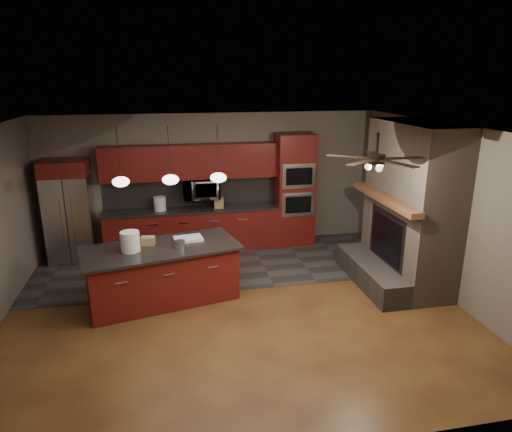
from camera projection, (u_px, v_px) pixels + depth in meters
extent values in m
plane|color=brown|center=(236.00, 308.00, 7.21)|extent=(7.00, 7.00, 0.00)
cube|color=white|center=(233.00, 129.00, 6.38)|extent=(7.00, 6.00, 0.02)
cube|color=#676052|center=(213.00, 181.00, 9.61)|extent=(7.00, 0.02, 2.80)
cube|color=#676052|center=(446.00, 211.00, 7.45)|extent=(0.02, 6.00, 2.80)
cube|color=#383532|center=(222.00, 264.00, 8.89)|extent=(7.00, 2.40, 0.01)
cube|color=#776555|center=(411.00, 206.00, 7.75)|extent=(0.80, 2.00, 2.80)
cube|color=#49413C|center=(370.00, 273.00, 7.98)|extent=(0.50, 2.00, 0.40)
cube|color=#2D2D30|center=(388.00, 239.00, 7.85)|extent=(0.05, 1.20, 0.95)
cube|color=black|center=(386.00, 239.00, 7.85)|extent=(0.02, 1.00, 0.75)
cube|color=brown|center=(385.00, 199.00, 7.62)|extent=(0.22, 2.10, 0.10)
cube|color=maroon|center=(193.00, 230.00, 9.52)|extent=(3.55, 0.60, 0.86)
cube|color=black|center=(192.00, 209.00, 9.39)|extent=(3.59, 0.64, 0.04)
cube|color=black|center=(191.00, 191.00, 9.56)|extent=(3.55, 0.03, 0.60)
cube|color=maroon|center=(190.00, 162.00, 9.22)|extent=(3.55, 0.35, 0.70)
cube|color=maroon|center=(294.00, 190.00, 9.71)|extent=(0.80, 0.60, 2.38)
cube|color=silver|center=(298.00, 204.00, 9.49)|extent=(0.70, 0.03, 0.52)
cube|color=black|center=(298.00, 205.00, 9.47)|extent=(0.55, 0.02, 0.35)
cube|color=silver|center=(299.00, 176.00, 9.32)|extent=(0.70, 0.03, 0.52)
cube|color=black|center=(299.00, 176.00, 9.30)|extent=(0.55, 0.02, 0.35)
imported|color=silver|center=(201.00, 189.00, 9.35)|extent=(0.73, 0.41, 0.50)
cube|color=silver|center=(71.00, 219.00, 8.88)|extent=(0.85, 0.72, 1.71)
cube|color=#2D2D30|center=(67.00, 224.00, 8.53)|extent=(0.02, 0.02, 1.69)
cube|color=silver|center=(61.00, 222.00, 8.49)|extent=(0.03, 0.03, 0.85)
cube|color=silver|center=(72.00, 222.00, 8.53)|extent=(0.03, 0.03, 0.85)
cube|color=maroon|center=(64.00, 168.00, 8.58)|extent=(0.85, 0.72, 0.30)
cube|color=maroon|center=(162.00, 275.00, 7.35)|extent=(2.45, 1.44, 0.88)
cube|color=black|center=(161.00, 248.00, 7.22)|extent=(2.63, 1.62, 0.04)
cylinder|color=white|center=(130.00, 241.00, 7.00)|extent=(0.38, 0.38, 0.31)
cylinder|color=#B3B3B8|center=(180.00, 244.00, 7.19)|extent=(0.23, 0.23, 0.11)
cube|color=white|center=(188.00, 239.00, 7.51)|extent=(0.49, 0.38, 0.05)
cube|color=olive|center=(148.00, 241.00, 7.28)|extent=(0.23, 0.18, 0.13)
cylinder|color=white|center=(160.00, 204.00, 9.22)|extent=(0.31, 0.31, 0.28)
cube|color=#A08252|center=(219.00, 203.00, 9.41)|extent=(0.21, 0.18, 0.21)
cylinder|color=black|center=(118.00, 153.00, 6.84)|extent=(0.01, 0.01, 0.78)
ellipsoid|color=white|center=(121.00, 182.00, 6.98)|extent=(0.26, 0.26, 0.16)
cylinder|color=black|center=(169.00, 151.00, 6.99)|extent=(0.01, 0.01, 0.78)
ellipsoid|color=white|center=(171.00, 180.00, 7.12)|extent=(0.26, 0.26, 0.16)
cylinder|color=black|center=(218.00, 149.00, 7.13)|extent=(0.01, 0.01, 0.78)
ellipsoid|color=white|center=(218.00, 178.00, 7.26)|extent=(0.26, 0.26, 0.16)
cylinder|color=black|center=(377.00, 144.00, 6.02)|extent=(0.04, 0.04, 0.30)
cylinder|color=black|center=(376.00, 159.00, 6.08)|extent=(0.24, 0.24, 0.12)
cube|color=black|center=(402.00, 158.00, 6.15)|extent=(0.60, 0.12, 0.01)
cube|color=black|center=(373.00, 154.00, 6.44)|extent=(0.30, 0.61, 0.01)
cube|color=black|center=(348.00, 157.00, 6.23)|extent=(0.56, 0.45, 0.01)
cube|color=black|center=(362.00, 163.00, 5.81)|extent=(0.56, 0.45, 0.01)
cube|color=black|center=(398.00, 164.00, 5.76)|extent=(0.30, 0.61, 0.01)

